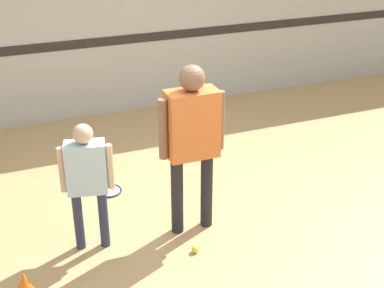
# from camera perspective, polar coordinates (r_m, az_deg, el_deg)

# --- Properties ---
(ground_plane) EXTENTS (16.00, 16.00, 0.00)m
(ground_plane) POSITION_cam_1_polar(r_m,az_deg,el_deg) (5.02, 2.40, -9.19)
(ground_plane) COLOR tan
(person_instructor) EXTENTS (0.60, 0.25, 1.58)m
(person_instructor) POSITION_cam_1_polar(r_m,az_deg,el_deg) (4.58, 0.00, 1.22)
(person_instructor) COLOR #232328
(person_instructor) RESTS_ON ground_plane
(person_student_left) EXTENTS (0.44, 0.25, 1.18)m
(person_student_left) POSITION_cam_1_polar(r_m,az_deg,el_deg) (4.52, -11.17, -3.16)
(person_student_left) COLOR #2D334C
(person_student_left) RESTS_ON ground_plane
(racket_spare_on_floor) EXTENTS (0.52, 0.43, 0.03)m
(racket_spare_on_floor) POSITION_cam_1_polar(r_m,az_deg,el_deg) (6.39, 0.67, -0.89)
(racket_spare_on_floor) COLOR blue
(racket_spare_on_floor) RESTS_ON ground_plane
(racket_second_spare) EXTENTS (0.47, 0.38, 0.03)m
(racket_second_spare) POSITION_cam_1_polar(r_m,az_deg,el_deg) (5.67, -9.04, -4.94)
(racket_second_spare) COLOR #28282D
(racket_second_spare) RESTS_ON ground_plane
(tennis_ball_near_instructor) EXTENTS (0.07, 0.07, 0.07)m
(tennis_ball_near_instructor) POSITION_cam_1_polar(r_m,az_deg,el_deg) (4.73, 0.34, -11.15)
(tennis_ball_near_instructor) COLOR #CCE038
(tennis_ball_near_instructor) RESTS_ON ground_plane
(tennis_ball_by_spare_racket) EXTENTS (0.07, 0.07, 0.07)m
(tennis_ball_by_spare_racket) POSITION_cam_1_polar(r_m,az_deg,el_deg) (6.59, 0.30, 0.18)
(tennis_ball_by_spare_racket) COLOR #CCE038
(tennis_ball_by_spare_racket) RESTS_ON ground_plane
(training_cone) EXTENTS (0.20, 0.20, 0.22)m
(training_cone) POSITION_cam_1_polar(r_m,az_deg,el_deg) (4.44, -17.38, -14.16)
(training_cone) COLOR orange
(training_cone) RESTS_ON ground_plane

